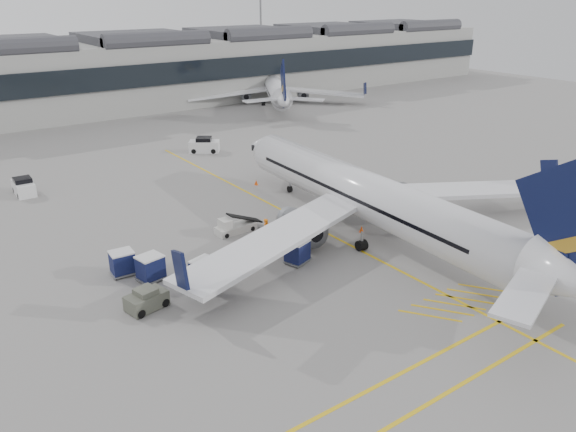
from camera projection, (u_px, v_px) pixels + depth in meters
ground at (277, 303)px, 37.22m from camera, size 220.00×220.00×0.00m
terminal at (20, 79)px, 89.13m from camera, size 200.00×20.45×12.40m
apron_markings at (305, 222)px, 50.16m from camera, size 0.25×60.00×0.01m
airliner_main at (373, 199)px, 46.38m from camera, size 38.06×41.66×11.07m
airliner_far at (275, 88)px, 101.66m from camera, size 29.28×32.30×9.53m
belt_loader at (235, 227)px, 47.92m from camera, size 4.28×1.53×1.75m
baggage_cart_a at (297, 251)px, 42.35m from camera, size 2.11×1.91×1.84m
baggage_cart_b at (204, 271)px, 39.21m from camera, size 2.16×1.95×1.89m
baggage_cart_c at (150, 267)px, 39.78m from camera, size 2.06×1.81×1.90m
baggage_cart_d at (122, 262)px, 40.59m from camera, size 1.83×1.54×1.83m
ramp_agent_a at (267, 230)px, 45.94m from camera, size 0.85×0.69×2.01m
ramp_agent_b at (292, 244)px, 43.97m from camera, size 0.94×0.82×1.65m
pushback_tug at (147, 300)px, 36.35m from camera, size 2.84×2.07×1.44m
safety_cone_nose at (256, 182)px, 59.67m from camera, size 0.40×0.40×0.56m
safety_cone_engine at (362, 229)px, 48.02m from camera, size 0.41×0.41×0.56m
service_van_mid at (24, 187)px, 56.74m from camera, size 1.77×3.44×1.76m
service_van_right at (204, 145)px, 71.66m from camera, size 4.13×3.69×1.92m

